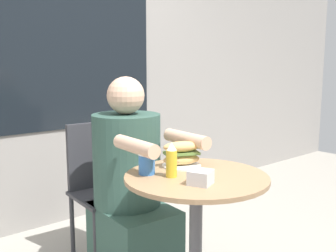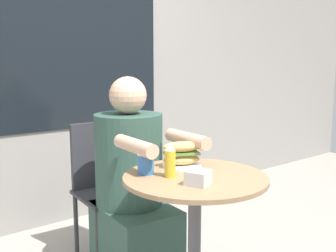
# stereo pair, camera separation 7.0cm
# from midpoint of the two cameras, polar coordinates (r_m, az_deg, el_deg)

# --- Properties ---
(storefront_wall) EXTENTS (8.00, 0.09, 2.80)m
(storefront_wall) POSITION_cam_midpoint_polar(r_m,az_deg,el_deg) (3.10, -18.35, 11.58)
(storefront_wall) COLOR gray
(storefront_wall) RESTS_ON ground_plane
(cafe_table) EXTENTS (0.65, 0.65, 0.74)m
(cafe_table) POSITION_cam_midpoint_polar(r_m,az_deg,el_deg) (1.85, 2.96, -13.25)
(cafe_table) COLOR #997551
(cafe_table) RESTS_ON ground_plane
(diner_chair) EXTENTS (0.40, 0.40, 0.87)m
(diner_chair) POSITION_cam_midpoint_polar(r_m,az_deg,el_deg) (2.53, -10.63, -7.55)
(diner_chair) COLOR #333338
(diner_chair) RESTS_ON ground_plane
(seated_diner) EXTENTS (0.41, 0.69, 1.17)m
(seated_diner) POSITION_cam_midpoint_polar(r_m,az_deg,el_deg) (2.25, -6.29, -10.16)
(seated_diner) COLOR #2D4C42
(seated_diner) RESTS_ON ground_plane
(sandwich_on_plate) EXTENTS (0.20, 0.19, 0.12)m
(sandwich_on_plate) POSITION_cam_midpoint_polar(r_m,az_deg,el_deg) (1.91, 0.93, -4.22)
(sandwich_on_plate) COLOR white
(sandwich_on_plate) RESTS_ON cafe_table
(drink_cup) EXTENTS (0.08, 0.08, 0.10)m
(drink_cup) POSITION_cam_midpoint_polar(r_m,az_deg,el_deg) (1.79, -4.22, -5.42)
(drink_cup) COLOR #336BB7
(drink_cup) RESTS_ON cafe_table
(napkin_box) EXTENTS (0.12, 0.12, 0.06)m
(napkin_box) POSITION_cam_midpoint_polar(r_m,az_deg,el_deg) (1.64, 3.53, -7.45)
(napkin_box) COLOR silver
(napkin_box) RESTS_ON cafe_table
(condiment_bottle) EXTENTS (0.05, 0.05, 0.15)m
(condiment_bottle) POSITION_cam_midpoint_polar(r_m,az_deg,el_deg) (1.73, -0.65, -5.02)
(condiment_bottle) COLOR gold
(condiment_bottle) RESTS_ON cafe_table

